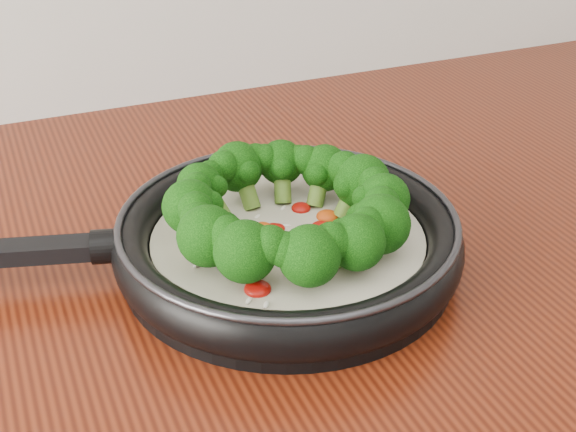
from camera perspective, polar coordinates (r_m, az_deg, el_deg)
name	(u,v)px	position (r m, az deg, el deg)	size (l,w,h in m)	color
skillet	(286,233)	(0.67, -0.13, -1.23)	(0.49, 0.37, 0.09)	black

